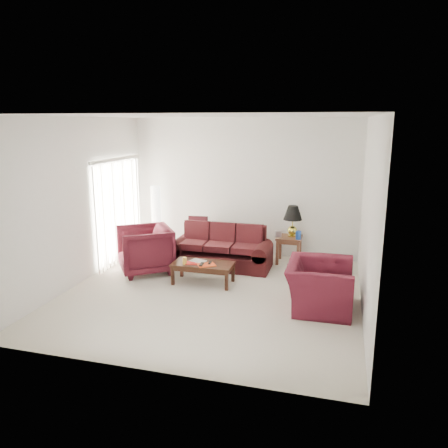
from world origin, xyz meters
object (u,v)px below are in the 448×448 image
(end_table, at_px, (289,250))
(armchair_left, at_px, (145,250))
(coffee_table, at_px, (203,273))
(sofa, at_px, (221,247))
(floor_lamp, at_px, (156,219))
(armchair_right, at_px, (319,286))

(end_table, relative_size, armchair_left, 0.56)
(coffee_table, bearing_deg, sofa, 103.41)
(armchair_left, bearing_deg, coffee_table, 41.66)
(end_table, distance_m, floor_lamp, 3.05)
(end_table, height_order, armchair_left, armchair_left)
(sofa, relative_size, floor_lamp, 1.33)
(armchair_right, bearing_deg, floor_lamp, 59.03)
(end_table, relative_size, armchair_right, 0.49)
(sofa, height_order, floor_lamp, floor_lamp)
(sofa, height_order, armchair_left, armchair_left)
(floor_lamp, bearing_deg, armchair_left, -75.55)
(floor_lamp, distance_m, coffee_table, 2.40)
(sofa, relative_size, coffee_table, 1.84)
(end_table, distance_m, armchair_right, 2.31)
(floor_lamp, height_order, armchair_right, floor_lamp)
(armchair_right, height_order, coffee_table, armchair_right)
(end_table, height_order, armchair_right, armchair_right)
(floor_lamp, xyz_separation_m, coffee_table, (1.64, -1.66, -0.57))
(armchair_left, relative_size, armchair_right, 0.87)
(sofa, distance_m, armchair_right, 2.58)
(floor_lamp, distance_m, armchair_right, 4.39)
(coffee_table, bearing_deg, floor_lamp, 151.45)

